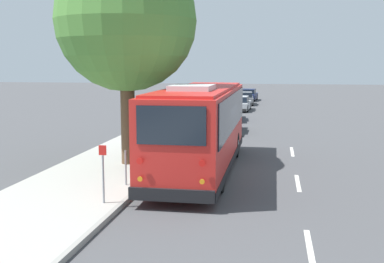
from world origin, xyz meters
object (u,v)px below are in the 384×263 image
Objects in this scene: sign_post_far at (126,168)px; fire_hydrant at (181,132)px; parked_sedan_gray at (245,99)px; parked_sedan_black at (225,122)px; parked_sedan_blue at (229,112)px; parked_sedan_navy at (248,95)px; street_tree at (127,11)px; sign_post_near at (103,173)px; shuttle_bus at (201,124)px; parked_sedan_silver at (240,104)px.

sign_post_far is 1.41× the size of fire_hydrant.
parked_sedan_black is at bearing 176.59° from parked_sedan_gray.
parked_sedan_blue reaches higher than fire_hydrant.
parked_sedan_navy is at bearing 0.13° from parked_sedan_black.
street_tree reaches higher than fire_hydrant.
parked_sedan_black is 15.95m from sign_post_near.
street_tree reaches higher than shuttle_bus.
parked_sedan_black is at bearing -6.46° from sign_post_near.
fire_hydrant is (-23.90, 1.78, -0.03)m from parked_sedan_gray.
parked_sedan_navy is at bearing -3.63° from fire_hydrant.
parked_sedan_silver is at bearing -3.30° from sign_post_near.
parked_sedan_navy is (11.64, -0.11, 0.01)m from parked_sedan_silver.
shuttle_bus reaches higher than parked_sedan_silver.
street_tree is at bearing 166.88° from parked_sedan_blue.
parked_sedan_gray is 5.41m from parked_sedan_navy.
shuttle_bus reaches higher than parked_sedan_navy.
parked_sedan_gray is at bearing -177.60° from parked_sedan_navy.
sign_post_near is at bearing 173.68° from parked_sedan_black.
parked_sedan_gray reaches higher than fire_hydrant.
shuttle_bus reaches higher than fire_hydrant.
parked_sedan_black is at bearing 1.22° from shuttle_bus.
shuttle_bus is 2.26× the size of parked_sedan_silver.
parked_sedan_gray is 0.98× the size of parked_sedan_navy.
parked_sedan_gray is (19.68, 0.08, -0.01)m from parked_sedan_black.
shuttle_bus is 24.22m from parked_sedan_silver.
parked_sedan_blue is 10.70m from fire_hydrant.
parked_sedan_navy is 29.37m from fire_hydrant.
parked_sedan_navy is at bearing -2.64° from sign_post_far.
sign_post_near is 1.45× the size of sign_post_far.
sign_post_near reaches higher than parked_sedan_navy.
parked_sedan_blue is at bearing -3.77° from sign_post_near.
shuttle_bus reaches higher than parked_sedan_gray.
sign_post_near is (-35.52, 1.71, 0.42)m from parked_sedan_gray.
street_tree is 6.45m from sign_post_far.
parked_sedan_gray is 23.97m from fire_hydrant.
parked_sedan_gray is (13.31, -0.25, -0.02)m from parked_sedan_blue.
parked_sedan_silver is at bearing -6.69° from parked_sedan_blue.
street_tree is 5.47× the size of sign_post_near.
sign_post_far is (-27.22, 1.69, 0.14)m from parked_sedan_silver.
parked_sedan_black reaches higher than parked_sedan_gray.
parked_sedan_black is 1.05× the size of parked_sedan_gray.
parked_sedan_gray is at bearing -5.08° from street_tree.
parked_sedan_gray is at bearing 0.69° from shuttle_bus.
parked_sedan_black is 11.96m from street_tree.
sign_post_near is at bearing 158.90° from shuttle_bus.
sign_post_far is at bearing 0.00° from sign_post_near.
fire_hydrant is at bearing 0.32° from sign_post_near.
street_tree reaches higher than parked_sedan_navy.
parked_sedan_navy is 5.30× the size of fire_hydrant.
parked_sedan_navy is 2.59× the size of sign_post_near.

